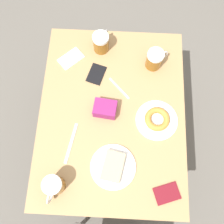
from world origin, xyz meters
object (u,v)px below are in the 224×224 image
Objects in this scene: beer_mug_right at (101,42)px; fork at (119,88)px; passport_near_edge at (167,193)px; passport_far_edge at (96,74)px; beer_mug_center at (155,59)px; plate_with_cake at (113,167)px; plate_with_donut at (157,120)px; knife at (71,143)px; blue_pouch at (105,109)px; napkin_folded at (71,58)px; beer_mug_left at (54,186)px.

fork is at bearing 114.36° from beer_mug_right.
passport_near_edge is 1.01× the size of passport_far_edge.
beer_mug_right is at bearing -17.14° from beer_mug_center.
plate_with_cake is 1.03× the size of plate_with_donut.
knife is 0.43m from passport_far_edge.
fork is 0.98× the size of blue_pouch.
napkin_folded is 0.19m from passport_far_edge.
beer_mug_right is at bearing -81.53° from plate_with_cake.
passport_far_edge is at bearing -104.36° from knife.
passport_near_edge is at bearing 97.47° from plate_with_donut.
plate_with_donut reaches higher than passport_near_edge.
napkin_folded is 1.27× the size of fork.
napkin_folded reaches higher than knife.
passport_near_edge is at bearing 121.85° from passport_far_edge.
knife is 1.52× the size of passport_near_edge.
fork is 0.42m from knife.
plate_with_cake is at bearing 100.87° from blue_pouch.
beer_mug_left is at bearing 36.31° from plate_with_donut.
fork is (-0.30, 0.18, -0.00)m from napkin_folded.
beer_mug_right is 1.00× the size of blue_pouch.
beer_mug_center reaches higher than fork.
plate_with_donut is at bearing 144.73° from napkin_folded.
passport_near_edge is at bearing 114.85° from beer_mug_right.
beer_mug_left and beer_mug_right have the same top height.
beer_mug_center is 0.58× the size of knife.
blue_pouch reaches higher than plate_with_cake.
passport_near_edge is at bearing 127.08° from napkin_folded.
passport_near_edge is (-0.57, 0.01, -0.06)m from beer_mug_left.
beer_mug_left is 0.67m from passport_far_edge.
blue_pouch is (0.06, -0.31, 0.02)m from plate_with_cake.
beer_mug_left reaches higher than knife.
beer_mug_right is at bearing -155.31° from napkin_folded.
blue_pouch is at bearing -79.13° from plate_with_cake.
beer_mug_left is at bearing 21.39° from plate_with_cake.
beer_mug_right reaches higher than blue_pouch.
passport_near_edge reaches higher than napkin_folded.
beer_mug_right is at bearing -102.20° from beer_mug_left.
passport_near_edge is at bearing 156.98° from plate_with_cake.
beer_mug_left is at bearing 61.77° from blue_pouch.
napkin_folded is at bearing 24.69° from beer_mug_right.
napkin_folded is at bearing -84.03° from knife.
plate_with_donut is 1.58× the size of passport_near_edge.
napkin_folded is 0.75× the size of knife.
passport_far_edge is at bearing -58.15° from passport_near_edge.
passport_near_edge is at bearing 179.28° from beer_mug_left.
plate_with_cake is 0.32m from blue_pouch.
knife is (-0.05, -0.23, -0.06)m from beer_mug_left.
beer_mug_right is (0.34, -0.45, 0.04)m from plate_with_donut.
passport_far_edge is at bearing -31.12° from fork.
knife is at bearing 95.97° from napkin_folded.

